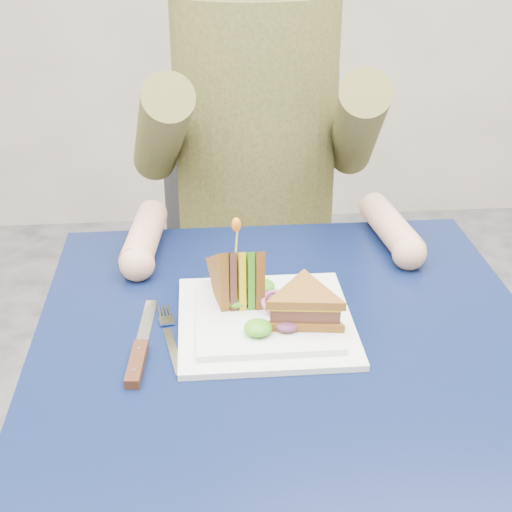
{
  "coord_description": "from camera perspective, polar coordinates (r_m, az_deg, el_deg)",
  "views": [
    {
      "loc": [
        -0.12,
        -0.87,
        1.32
      ],
      "look_at": [
        -0.04,
        0.08,
        0.82
      ],
      "focal_mm": 50.0,
      "sensor_mm": 36.0,
      "label": 1
    }
  ],
  "objects": [
    {
      "name": "onion_ring",
      "position": [
        1.07,
        1.54,
        -3.69
      ],
      "size": [
        0.04,
        0.04,
        0.02
      ],
      "primitive_type": "torus",
      "rotation": [
        0.44,
        0.0,
        0.0
      ],
      "color": "#9E4C7A",
      "rests_on": "plate"
    },
    {
      "name": "fork",
      "position": [
        1.05,
        -6.84,
        -6.67
      ],
      "size": [
        0.04,
        0.18,
        0.01
      ],
      "color": "silver",
      "rests_on": "table"
    },
    {
      "name": "sandwich_upright",
      "position": [
        1.09,
        -1.53,
        -1.86
      ],
      "size": [
        0.09,
        0.15,
        0.15
      ],
      "color": "brown",
      "rests_on": "plate"
    },
    {
      "name": "diner",
      "position": [
        1.5,
        0.04,
        11.98
      ],
      "size": [
        0.54,
        0.59,
        0.74
      ],
      "color": "#4D4C23",
      "rests_on": "chair"
    },
    {
      "name": "chair",
      "position": [
        1.74,
        -0.28,
        1.05
      ],
      "size": [
        0.42,
        0.4,
        0.93
      ],
      "color": "#47474C",
      "rests_on": "ground"
    },
    {
      "name": "table",
      "position": [
        1.1,
        2.55,
        -9.7
      ],
      "size": [
        0.75,
        0.75,
        0.73
      ],
      "color": "black",
      "rests_on": "ground"
    },
    {
      "name": "plate",
      "position": [
        1.08,
        0.76,
        -5.05
      ],
      "size": [
        0.26,
        0.26,
        0.02
      ],
      "color": "white",
      "rests_on": "table"
    },
    {
      "name": "toothpick_frill",
      "position": [
        1.04,
        -1.59,
        2.52
      ],
      "size": [
        0.01,
        0.01,
        0.02
      ],
      "primitive_type": "ellipsoid",
      "color": "orange",
      "rests_on": "sandwich_upright"
    },
    {
      "name": "knife",
      "position": [
        1.02,
        -9.37,
        -7.86
      ],
      "size": [
        0.04,
        0.22,
        0.02
      ],
      "color": "silver",
      "rests_on": "table"
    },
    {
      "name": "toothpick",
      "position": [
        1.06,
        -1.57,
        1.15
      ],
      "size": [
        0.01,
        0.01,
        0.06
      ],
      "primitive_type": "cylinder",
      "rotation": [
        0.14,
        0.07,
        0.0
      ],
      "color": "tan",
      "rests_on": "sandwich_upright"
    },
    {
      "name": "lettuce_spill",
      "position": [
        1.07,
        0.98,
        -3.8
      ],
      "size": [
        0.15,
        0.13,
        0.02
      ],
      "primitive_type": null,
      "color": "#337A14",
      "rests_on": "plate"
    },
    {
      "name": "sandwich_flat",
      "position": [
        1.04,
        3.92,
        -3.97
      ],
      "size": [
        0.15,
        0.15,
        0.05
      ],
      "color": "brown",
      "rests_on": "plate"
    }
  ]
}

